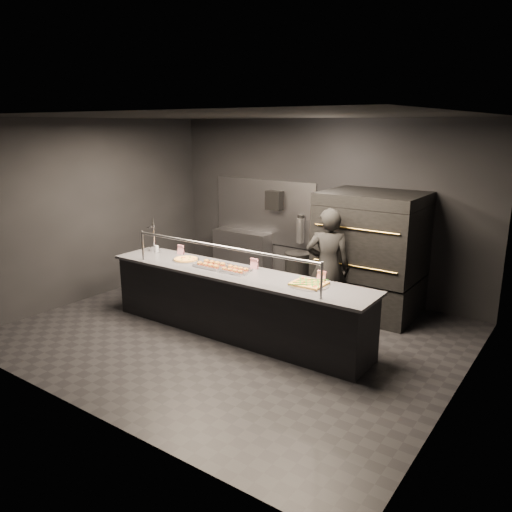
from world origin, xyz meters
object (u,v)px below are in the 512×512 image
object	(u,v)px
slider_tray_a	(211,265)
square_pizza	(309,284)
towel_dispenser	(275,200)
pizza_oven	(371,253)
fire_extinguisher	(300,230)
round_pizza	(186,259)
prep_shelf	(242,254)
worker	(328,267)
trash_bin	(297,273)
service_counter	(235,303)
beer_tap	(154,241)
slider_tray_b	(235,270)

from	to	relation	value
slider_tray_a	square_pizza	size ratio (longest dim) A/B	0.85
towel_dispenser	square_pizza	world-z (taller)	towel_dispenser
pizza_oven	fire_extinguisher	distance (m)	1.63
round_pizza	slider_tray_a	xyz separation A→B (m)	(0.53, -0.04, 0.01)
prep_shelf	fire_extinguisher	world-z (taller)	fire_extinguisher
prep_shelf	towel_dispenser	size ratio (longest dim) A/B	3.43
fire_extinguisher	prep_shelf	bearing A→B (deg)	-176.34
prep_shelf	square_pizza	distance (m)	3.58
square_pizza	worker	bearing A→B (deg)	104.20
trash_bin	worker	world-z (taller)	worker
service_counter	prep_shelf	xyz separation A→B (m)	(-1.60, 2.32, -0.01)
round_pizza	square_pizza	xyz separation A→B (m)	(2.10, 0.01, 0.00)
towel_dispenser	square_pizza	bearing A→B (deg)	-48.77
service_counter	beer_tap	distance (m)	1.90
square_pizza	worker	distance (m)	1.06
fire_extinguisher	pizza_oven	bearing A→B (deg)	-17.89
towel_dispenser	worker	distance (m)	2.30
towel_dispenser	round_pizza	world-z (taller)	towel_dispenser
slider_tray_b	square_pizza	world-z (taller)	slider_tray_b
worker	fire_extinguisher	bearing A→B (deg)	-74.14
slider_tray_b	pizza_oven	bearing A→B (deg)	57.60
round_pizza	worker	bearing A→B (deg)	29.44
prep_shelf	slider_tray_a	world-z (taller)	slider_tray_a
service_counter	square_pizza	distance (m)	1.23
round_pizza	slider_tray_b	size ratio (longest dim) A/B	0.90
square_pizza	worker	size ratio (longest dim) A/B	0.30
beer_tap	fire_extinguisher	bearing A→B (deg)	56.83
round_pizza	towel_dispenser	bearing A→B (deg)	88.32
fire_extinguisher	slider_tray_a	size ratio (longest dim) A/B	1.14
service_counter	towel_dispenser	world-z (taller)	towel_dispenser
towel_dispenser	pizza_oven	bearing A→B (deg)	-13.14
fire_extinguisher	beer_tap	bearing A→B (deg)	-123.17
round_pizza	prep_shelf	bearing A→B (deg)	105.58
fire_extinguisher	trash_bin	xyz separation A→B (m)	(0.15, -0.34, -0.70)
fire_extinguisher	slider_tray_a	world-z (taller)	fire_extinguisher
prep_shelf	square_pizza	world-z (taller)	square_pizza
worker	service_counter	bearing A→B (deg)	24.08
beer_tap	square_pizza	distance (m)	2.93
pizza_oven	square_pizza	size ratio (longest dim) A/B	3.68
round_pizza	beer_tap	bearing A→B (deg)	170.03
towel_dispenser	prep_shelf	bearing A→B (deg)	-174.29
service_counter	round_pizza	size ratio (longest dim) A/B	10.06
fire_extinguisher	square_pizza	bearing A→B (deg)	-57.52
pizza_oven	worker	distance (m)	0.87
towel_dispenser	trash_bin	world-z (taller)	towel_dispenser
worker	pizza_oven	bearing A→B (deg)	-139.35
service_counter	slider_tray_a	world-z (taller)	service_counter
pizza_oven	round_pizza	bearing A→B (deg)	-139.61
prep_shelf	slider_tray_b	distance (m)	2.85
slider_tray_a	trash_bin	bearing A→B (deg)	83.34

